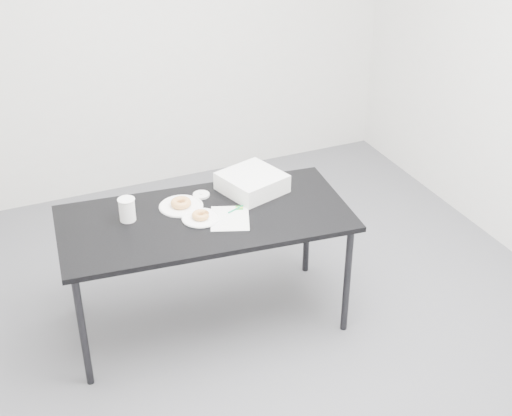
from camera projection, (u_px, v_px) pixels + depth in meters
name	position (u px, v px, depth m)	size (l,w,h in m)	color
floor	(246.00, 328.00, 4.22)	(4.00, 4.00, 0.00)	#4F4F55
wall_back	(138.00, 16.00, 5.12)	(4.00, 0.02, 2.70)	silver
table	(205.00, 225.00, 3.94)	(1.66, 0.90, 0.73)	black
scorecard	(230.00, 218.00, 3.89)	(0.21, 0.26, 0.00)	white
logo_patch	(239.00, 208.00, 3.99)	(0.04, 0.04, 0.00)	green
pen	(236.00, 209.00, 3.97)	(0.01, 0.01, 0.12)	#0C8958
napkin	(209.00, 219.00, 3.88)	(0.15, 0.15, 0.00)	white
plate_near	(201.00, 218.00, 3.88)	(0.21, 0.21, 0.01)	white
donut_near	(201.00, 215.00, 3.88)	(0.10, 0.10, 0.03)	#C5773E
plate_far	(181.00, 206.00, 4.00)	(0.25, 0.25, 0.01)	white
donut_far	(181.00, 203.00, 3.99)	(0.12, 0.12, 0.04)	#C5773E
coffee_cup	(127.00, 209.00, 3.85)	(0.09, 0.09, 0.13)	white
cup_lid	(201.00, 195.00, 4.11)	(0.10, 0.10, 0.01)	white
bakery_box	(252.00, 182.00, 4.14)	(0.32, 0.32, 0.11)	silver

